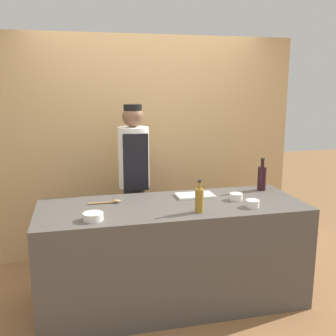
{
  "coord_description": "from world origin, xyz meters",
  "views": [
    {
      "loc": [
        -0.77,
        -3.09,
        1.88
      ],
      "look_at": [
        0.0,
        0.17,
        1.17
      ],
      "focal_mm": 42.0,
      "sensor_mm": 36.0,
      "label": 1
    }
  ],
  "objects_px": {
    "chef_center": "(134,181)",
    "sauce_bowl_red": "(93,216)",
    "bottle_wine": "(262,178)",
    "sauce_bowl_yellow": "(236,196)",
    "bottle_vinegar": "(199,200)",
    "cutting_board": "(195,195)",
    "sauce_bowl_brown": "(252,203)",
    "wooden_spoon": "(110,202)"
  },
  "relations": [
    {
      "from": "sauce_bowl_yellow",
      "to": "chef_center",
      "type": "bearing_deg",
      "value": 138.43
    },
    {
      "from": "sauce_bowl_brown",
      "to": "cutting_board",
      "type": "xyz_separation_m",
      "value": [
        -0.37,
        0.41,
        -0.02
      ]
    },
    {
      "from": "sauce_bowl_yellow",
      "to": "bottle_wine",
      "type": "relative_size",
      "value": 0.36
    },
    {
      "from": "sauce_bowl_brown",
      "to": "cutting_board",
      "type": "relative_size",
      "value": 0.34
    },
    {
      "from": "bottle_vinegar",
      "to": "chef_center",
      "type": "xyz_separation_m",
      "value": [
        -0.38,
        0.95,
        -0.05
      ]
    },
    {
      "from": "cutting_board",
      "to": "sauce_bowl_red",
      "type": "bearing_deg",
      "value": -155.05
    },
    {
      "from": "bottle_wine",
      "to": "sauce_bowl_yellow",
      "type": "bearing_deg",
      "value": -144.92
    },
    {
      "from": "wooden_spoon",
      "to": "sauce_bowl_yellow",
      "type": "bearing_deg",
      "value": -8.04
    },
    {
      "from": "sauce_bowl_red",
      "to": "bottle_wine",
      "type": "height_order",
      "value": "bottle_wine"
    },
    {
      "from": "sauce_bowl_red",
      "to": "cutting_board",
      "type": "height_order",
      "value": "sauce_bowl_red"
    },
    {
      "from": "sauce_bowl_yellow",
      "to": "cutting_board",
      "type": "bearing_deg",
      "value": 149.89
    },
    {
      "from": "cutting_board",
      "to": "bottle_wine",
      "type": "distance_m",
      "value": 0.7
    },
    {
      "from": "cutting_board",
      "to": "chef_center",
      "type": "distance_m",
      "value": 0.71
    },
    {
      "from": "sauce_bowl_red",
      "to": "chef_center",
      "type": "relative_size",
      "value": 0.09
    },
    {
      "from": "bottle_wine",
      "to": "bottle_vinegar",
      "type": "relative_size",
      "value": 1.19
    },
    {
      "from": "chef_center",
      "to": "sauce_bowl_red",
      "type": "bearing_deg",
      "value": -115.32
    },
    {
      "from": "cutting_board",
      "to": "bottle_vinegar",
      "type": "height_order",
      "value": "bottle_vinegar"
    },
    {
      "from": "sauce_bowl_yellow",
      "to": "bottle_wine",
      "type": "distance_m",
      "value": 0.46
    },
    {
      "from": "bottle_vinegar",
      "to": "wooden_spoon",
      "type": "distance_m",
      "value": 0.78
    },
    {
      "from": "sauce_bowl_yellow",
      "to": "sauce_bowl_brown",
      "type": "relative_size",
      "value": 1.0
    },
    {
      "from": "sauce_bowl_yellow",
      "to": "bottle_vinegar",
      "type": "relative_size",
      "value": 0.43
    },
    {
      "from": "sauce_bowl_red",
      "to": "cutting_board",
      "type": "bearing_deg",
      "value": 24.95
    },
    {
      "from": "bottle_wine",
      "to": "chef_center",
      "type": "height_order",
      "value": "chef_center"
    },
    {
      "from": "sauce_bowl_red",
      "to": "sauce_bowl_yellow",
      "type": "relative_size",
      "value": 1.35
    },
    {
      "from": "sauce_bowl_yellow",
      "to": "cutting_board",
      "type": "height_order",
      "value": "sauce_bowl_yellow"
    },
    {
      "from": "bottle_wine",
      "to": "chef_center",
      "type": "relative_size",
      "value": 0.18
    },
    {
      "from": "sauce_bowl_brown",
      "to": "bottle_vinegar",
      "type": "height_order",
      "value": "bottle_vinegar"
    },
    {
      "from": "cutting_board",
      "to": "chef_center",
      "type": "relative_size",
      "value": 0.2
    },
    {
      "from": "sauce_bowl_yellow",
      "to": "chef_center",
      "type": "relative_size",
      "value": 0.07
    },
    {
      "from": "bottle_vinegar",
      "to": "wooden_spoon",
      "type": "height_order",
      "value": "bottle_vinegar"
    },
    {
      "from": "sauce_bowl_brown",
      "to": "bottle_wine",
      "type": "xyz_separation_m",
      "value": [
        0.32,
        0.48,
        0.09
      ]
    },
    {
      "from": "sauce_bowl_brown",
      "to": "bottle_wine",
      "type": "bearing_deg",
      "value": 56.36
    },
    {
      "from": "cutting_board",
      "to": "bottle_wine",
      "type": "relative_size",
      "value": 1.08
    },
    {
      "from": "sauce_bowl_yellow",
      "to": "chef_center",
      "type": "height_order",
      "value": "chef_center"
    },
    {
      "from": "sauce_bowl_brown",
      "to": "chef_center",
      "type": "relative_size",
      "value": 0.07
    },
    {
      "from": "chef_center",
      "to": "bottle_wine",
      "type": "bearing_deg",
      "value": -21.08
    },
    {
      "from": "bottle_vinegar",
      "to": "sauce_bowl_brown",
      "type": "bearing_deg",
      "value": 3.17
    },
    {
      "from": "cutting_board",
      "to": "wooden_spoon",
      "type": "bearing_deg",
      "value": -177.62
    },
    {
      "from": "sauce_bowl_brown",
      "to": "bottle_vinegar",
      "type": "relative_size",
      "value": 0.43
    },
    {
      "from": "cutting_board",
      "to": "bottle_vinegar",
      "type": "bearing_deg",
      "value": -103.03
    },
    {
      "from": "sauce_bowl_yellow",
      "to": "bottle_wine",
      "type": "height_order",
      "value": "bottle_wine"
    },
    {
      "from": "sauce_bowl_red",
      "to": "bottle_vinegar",
      "type": "height_order",
      "value": "bottle_vinegar"
    }
  ]
}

